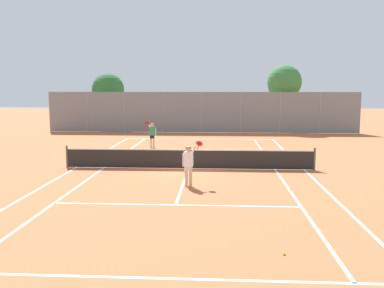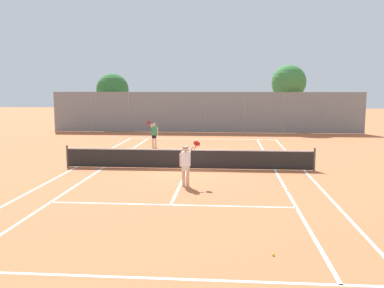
% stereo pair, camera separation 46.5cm
% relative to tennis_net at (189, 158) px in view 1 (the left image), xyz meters
% --- Properties ---
extents(ground_plane, '(120.00, 120.00, 0.00)m').
position_rel_tennis_net_xyz_m(ground_plane, '(0.00, 0.00, -0.51)').
color(ground_plane, '#BC663D').
extents(court_line_markings, '(11.10, 23.90, 0.01)m').
position_rel_tennis_net_xyz_m(court_line_markings, '(0.00, 0.00, -0.51)').
color(court_line_markings, white).
rests_on(court_line_markings, ground).
extents(tennis_net, '(12.00, 0.10, 1.07)m').
position_rel_tennis_net_xyz_m(tennis_net, '(0.00, 0.00, 0.00)').
color(tennis_net, '#474C47').
rests_on(tennis_net, ground).
extents(player_near_side, '(0.82, 0.70, 1.77)m').
position_rel_tennis_net_xyz_m(player_near_side, '(0.25, -3.66, 0.42)').
color(player_near_side, '#D8A884').
rests_on(player_near_side, ground).
extents(player_far_left, '(0.66, 0.74, 1.77)m').
position_rel_tennis_net_xyz_m(player_far_left, '(-2.83, 6.94, 0.42)').
color(player_far_left, beige).
rests_on(player_far_left, ground).
extents(loose_tennis_ball_0, '(0.07, 0.07, 0.07)m').
position_rel_tennis_net_xyz_m(loose_tennis_ball_0, '(2.95, -10.50, -0.48)').
color(loose_tennis_ball_0, '#D1DB33').
rests_on(loose_tennis_ball_0, ground).
extents(loose_tennis_ball_1, '(0.07, 0.07, 0.07)m').
position_rel_tennis_net_xyz_m(loose_tennis_ball_1, '(3.05, 11.40, -0.48)').
color(loose_tennis_ball_1, '#D1DB33').
rests_on(loose_tennis_ball_1, ground).
extents(loose_tennis_ball_2, '(0.07, 0.07, 0.07)m').
position_rel_tennis_net_xyz_m(loose_tennis_ball_2, '(4.14, -4.17, -0.48)').
color(loose_tennis_ball_2, '#D1DB33').
rests_on(loose_tennis_ball_2, ground).
extents(back_fence, '(26.76, 0.08, 3.51)m').
position_rel_tennis_net_xyz_m(back_fence, '(0.00, 16.51, 1.24)').
color(back_fence, gray).
rests_on(back_fence, ground).
extents(tree_behind_left, '(2.94, 2.94, 5.15)m').
position_rel_tennis_net_xyz_m(tree_behind_left, '(-8.65, 18.70, 3.08)').
color(tree_behind_left, brown).
rests_on(tree_behind_left, ground).
extents(tree_behind_right, '(3.01, 3.01, 5.85)m').
position_rel_tennis_net_xyz_m(tree_behind_right, '(7.13, 18.20, 3.74)').
color(tree_behind_right, brown).
rests_on(tree_behind_right, ground).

